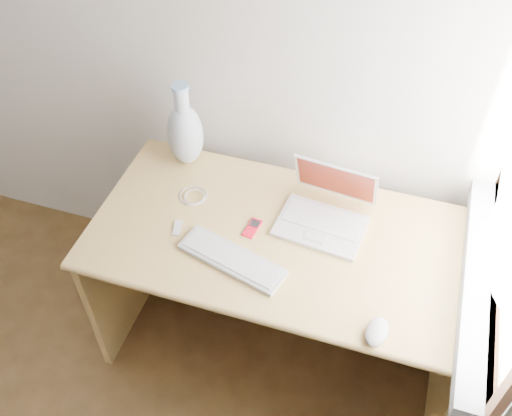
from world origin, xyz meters
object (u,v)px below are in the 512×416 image
(desk, at_px, (288,256))
(laptop, at_px, (324,211))
(external_keyboard, at_px, (232,259))
(vase, at_px, (185,132))

(desk, height_order, laptop, laptop)
(laptop, bearing_deg, desk, -154.89)
(external_keyboard, distance_m, vase, 0.57)
(vase, bearing_deg, laptop, -14.10)
(laptop, bearing_deg, external_keyboard, -126.20)
(desk, relative_size, laptop, 4.21)
(laptop, xyz_separation_m, vase, (-0.60, 0.15, 0.10))
(vase, bearing_deg, external_keyboard, -51.67)
(desk, distance_m, laptop, 0.29)
(laptop, height_order, external_keyboard, laptop)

